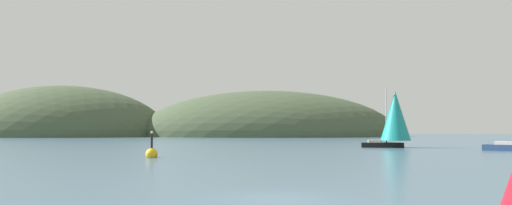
{
  "coord_description": "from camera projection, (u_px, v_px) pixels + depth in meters",
  "views": [
    {
      "loc": [
        -1.22,
        -20.55,
        2.78
      ],
      "look_at": [
        0.0,
        44.13,
        5.76
      ],
      "focal_mm": 37.07,
      "sensor_mm": 36.0,
      "label": 1
    }
  ],
  "objects": [
    {
      "name": "ground_plane",
      "position": [
        277.0,
        199.0,
        20.42
      ],
      "size": [
        360.0,
        360.0,
        0.0
      ],
      "primitive_type": "plane",
      "color": "#426075"
    },
    {
      "name": "headland_center",
      "position": [
        267.0,
        136.0,
        155.34
      ],
      "size": [
        77.25,
        44.0,
        26.71
      ],
      "primitive_type": "ellipsoid",
      "color": "#425138",
      "rests_on": "ground_plane"
    },
    {
      "name": "headland_left",
      "position": [
        62.0,
        136.0,
        154.21
      ],
      "size": [
        62.02,
        44.0,
        29.61
      ],
      "primitive_type": "ellipsoid",
      "color": "#425138",
      "rests_on": "ground_plane"
    },
    {
      "name": "sailboat_teal_sail",
      "position": [
        395.0,
        117.0,
        70.89
      ],
      "size": [
        6.83,
        4.5,
        7.85
      ],
      "color": "black",
      "rests_on": "ground_plane"
    },
    {
      "name": "channel_buoy",
      "position": [
        152.0,
        153.0,
        47.63
      ],
      "size": [
        1.1,
        1.1,
        2.64
      ],
      "color": "gold",
      "rests_on": "ground_plane"
    }
  ]
}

